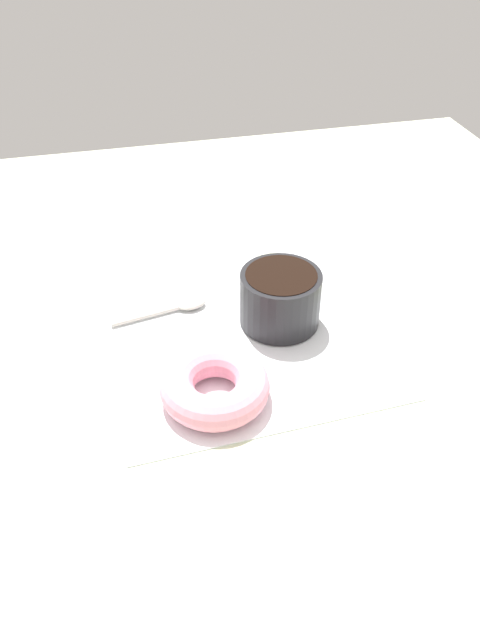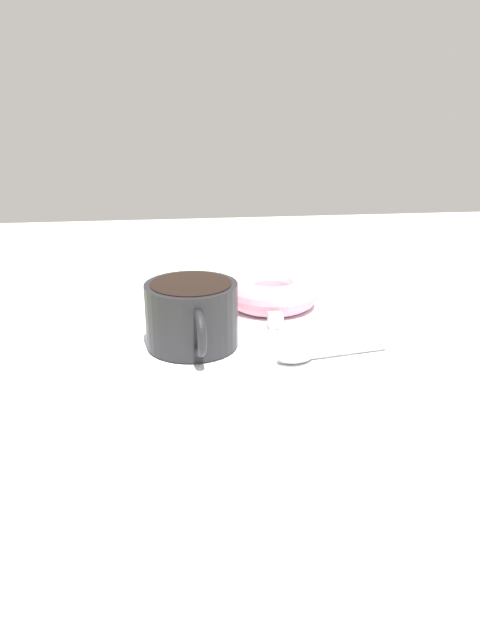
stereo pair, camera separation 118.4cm
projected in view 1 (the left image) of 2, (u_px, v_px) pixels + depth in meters
The scene contains 6 objects.
ground_plane at pixel (225, 360), 70.83cm from camera, with size 120.00×120.00×2.00cm, color beige.
napkin at pixel (240, 334), 72.52cm from camera, with size 30.89×30.89×0.30cm, color white.
coffee_cup at pixel (280, 296), 72.24cm from camera, with size 12.07×9.40×6.66cm.
donut at pixel (215, 386), 63.13cm from camera, with size 11.26×11.26×3.56cm, color pink.
spoon at pixel (180, 306), 75.81cm from camera, with size 3.60×11.91×0.90cm.
sugar_cube at pixel (208, 347), 69.42cm from camera, with size 1.56×1.56×1.56cm, color white.
Camera 1 is at (51.58, -10.51, 46.63)cm, focal length 35.00 mm.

